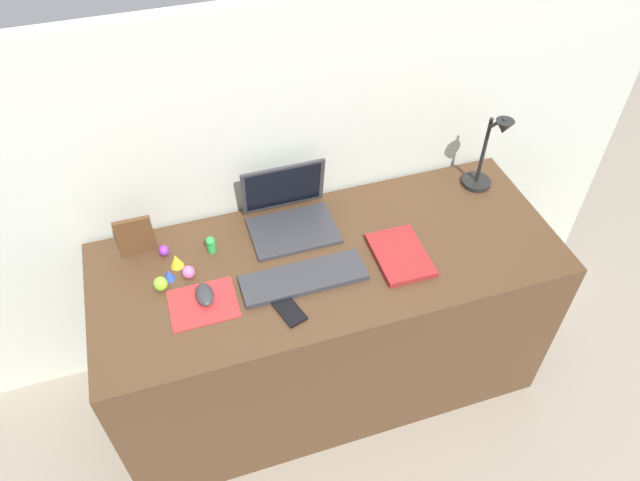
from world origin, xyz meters
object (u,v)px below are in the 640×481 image
keyboard (304,278)px  toy_figurine_lime (161,284)px  picture_frame (135,236)px  toy_figurine_blue (169,275)px  notebook_pad (400,255)px  mouse (205,295)px  toy_figurine_pink (189,272)px  cell_phone (288,309)px  toy_figurine_purple (164,250)px  toy_figurine_yellow (176,261)px  desk_lamp (488,155)px  toy_figurine_green (211,244)px  laptop (289,211)px

keyboard → toy_figurine_lime: bearing=166.9°
picture_frame → toy_figurine_blue: (0.08, -0.15, -0.05)m
keyboard → notebook_pad: size_ratio=1.71×
mouse → toy_figurine_pink: toy_figurine_pink is taller
cell_phone → toy_figurine_blue: bearing=127.0°
cell_phone → toy_figurine_pink: (-0.27, 0.23, 0.02)m
notebook_pad → toy_figurine_lime: toy_figurine_lime is taller
keyboard → cell_phone: 0.13m
toy_figurine_purple → cell_phone: bearing=-46.9°
keyboard → cell_phone: size_ratio=3.20×
picture_frame → toy_figurine_blue: size_ratio=3.63×
picture_frame → toy_figurine_yellow: picture_frame is taller
desk_lamp → toy_figurine_blue: desk_lamp is taller
desk_lamp → toy_figurine_green: 1.04m
toy_figurine_lime → toy_figurine_green: toy_figurine_green is taller
toy_figurine_lime → toy_figurine_pink: 0.10m
toy_figurine_blue → toy_figurine_pink: bearing=-9.6°
toy_figurine_yellow → toy_figurine_pink: (0.03, -0.06, -0.00)m
laptop → desk_lamp: desk_lamp is taller
mouse → toy_figurine_yellow: (-0.06, 0.17, 0.00)m
cell_phone → toy_figurine_pink: toy_figurine_pink is taller
toy_figurine_purple → keyboard: bearing=-31.3°
laptop → cell_phone: (-0.11, -0.38, -0.05)m
toy_figurine_purple → toy_figurine_lime: toy_figurine_lime is taller
cell_phone → toy_figurine_blue: toy_figurine_blue is taller
picture_frame → toy_figurine_lime: (0.05, -0.19, -0.05)m
desk_lamp → toy_figurine_blue: (-1.19, -0.09, -0.14)m
notebook_pad → mouse: bearing=179.0°
notebook_pad → toy_figurine_purple: (-0.76, 0.25, 0.01)m
laptop → toy_figurine_lime: bearing=-159.9°
mouse → cell_phone: mouse is taller
picture_frame → toy_figurine_green: size_ratio=2.38×
toy_figurine_blue → toy_figurine_pink: size_ratio=0.91×
toy_figurine_green → mouse: bearing=-106.0°
keyboard → toy_figurine_blue: size_ratio=9.91×
mouse → toy_figurine_green: 0.21m
toy_figurine_blue → toy_figurine_lime: bearing=-129.7°
notebook_pad → toy_figurine_purple: size_ratio=6.15×
toy_figurine_yellow → toy_figurine_green: bearing=14.9°
cell_phone → desk_lamp: desk_lamp is taller
cell_phone → toy_figurine_blue: (-0.33, 0.24, 0.02)m
cell_phone → toy_figurine_yellow: 0.42m
cell_phone → toy_figurine_lime: size_ratio=2.57×
toy_figurine_blue → toy_figurine_purple: 0.11m
keyboard → mouse: bearing=176.5°
cell_phone → notebook_pad: 0.43m
laptop → toy_figurine_yellow: (-0.41, -0.09, -0.03)m
picture_frame → laptop: bearing=-1.6°
notebook_pad → toy_figurine_green: bearing=160.5°
toy_figurine_blue → toy_figurine_purple: (-0.00, 0.11, -0.00)m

